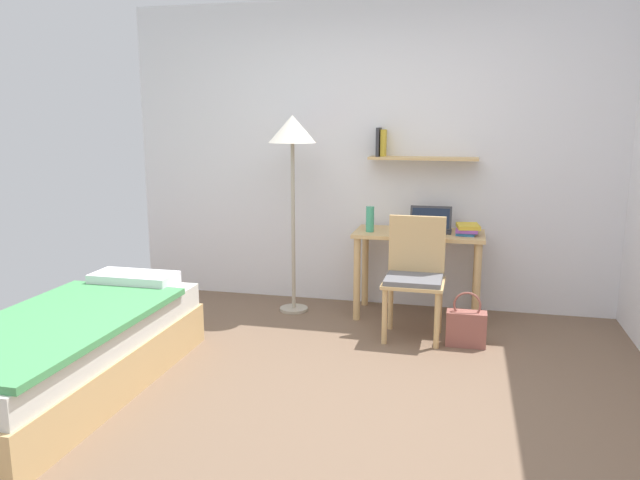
{
  "coord_description": "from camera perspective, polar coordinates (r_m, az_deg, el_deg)",
  "views": [
    {
      "loc": [
        0.75,
        -3.2,
        1.61
      ],
      "look_at": [
        -0.14,
        0.51,
        0.85
      ],
      "focal_mm": 34.16,
      "sensor_mm": 36.0,
      "label": 1
    }
  ],
  "objects": [
    {
      "name": "laptop",
      "position": [
        5.05,
        10.29,
        1.4
      ],
      "size": [
        0.34,
        0.22,
        0.2
      ],
      "color": "#2D2D33",
      "rests_on": "desk"
    },
    {
      "name": "desk_chair",
      "position": [
        4.58,
        8.86,
        -3.01
      ],
      "size": [
        0.45,
        0.4,
        0.9
      ],
      "color": "tan",
      "rests_on": "ground_plane"
    },
    {
      "name": "handbag",
      "position": [
        4.55,
        13.53,
        -7.95
      ],
      "size": [
        0.28,
        0.13,
        0.4
      ],
      "color": "#99564C",
      "rests_on": "ground_plane"
    },
    {
      "name": "ground_plane",
      "position": [
        3.66,
        0.31,
        -14.81
      ],
      "size": [
        5.28,
        5.28,
        0.0
      ],
      "primitive_type": "plane",
      "color": "brown"
    },
    {
      "name": "standing_lamp",
      "position": [
        5.01,
        -2.6,
        9.33
      ],
      "size": [
        0.39,
        0.39,
        1.64
      ],
      "color": "#B2A893",
      "rests_on": "ground_plane"
    },
    {
      "name": "book_stack",
      "position": [
        4.96,
        13.64,
        1.0
      ],
      "size": [
        0.2,
        0.26,
        0.08
      ],
      "color": "#3384C6",
      "rests_on": "desk"
    },
    {
      "name": "bed",
      "position": [
        3.99,
        -22.41,
        -9.72
      ],
      "size": [
        0.86,
        1.98,
        0.54
      ],
      "color": "tan",
      "rests_on": "ground_plane"
    },
    {
      "name": "water_bottle",
      "position": [
        4.95,
        4.71,
        1.96
      ],
      "size": [
        0.07,
        0.07,
        0.21
      ],
      "primitive_type": "cylinder",
      "color": "#42A87F",
      "rests_on": "desk"
    },
    {
      "name": "desk",
      "position": [
        5.03,
        9.22,
        -0.83
      ],
      "size": [
        1.04,
        0.51,
        0.71
      ],
      "color": "tan",
      "rests_on": "ground_plane"
    },
    {
      "name": "wall_back",
      "position": [
        5.29,
        5.44,
        7.83
      ],
      "size": [
        4.4,
        0.27,
        2.6
      ],
      "color": "white",
      "rests_on": "ground_plane"
    }
  ]
}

